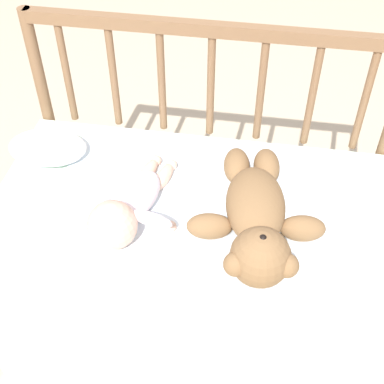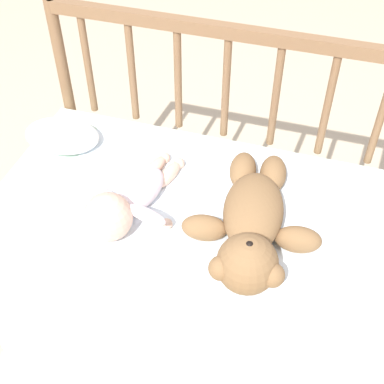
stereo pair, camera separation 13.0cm
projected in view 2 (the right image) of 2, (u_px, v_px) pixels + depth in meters
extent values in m
plane|color=#C6B293|center=(192.00, 316.00, 1.78)|extent=(12.00, 12.00, 0.00)
cube|color=silver|center=(193.00, 268.00, 1.60)|extent=(1.07, 0.60, 0.53)
cylinder|color=brown|center=(74.00, 126.00, 1.80)|extent=(0.04, 0.04, 0.89)
cube|color=brown|center=(229.00, 31.00, 1.39)|extent=(1.04, 0.03, 0.04)
cylinder|color=brown|center=(88.00, 66.00, 1.60)|extent=(0.02, 0.02, 0.32)
cylinder|color=brown|center=(132.00, 73.00, 1.57)|extent=(0.02, 0.02, 0.32)
cylinder|color=brown|center=(178.00, 81.00, 1.54)|extent=(0.02, 0.02, 0.32)
cylinder|color=brown|center=(226.00, 89.00, 1.51)|extent=(0.02, 0.02, 0.32)
cylinder|color=brown|center=(275.00, 98.00, 1.49)|extent=(0.02, 0.02, 0.32)
cylinder|color=brown|center=(327.00, 107.00, 1.46)|extent=(0.02, 0.02, 0.32)
cylinder|color=brown|center=(381.00, 116.00, 1.43)|extent=(0.02, 0.02, 0.32)
cube|color=white|center=(205.00, 211.00, 1.40)|extent=(0.82, 0.54, 0.01)
ellipsoid|color=olive|center=(253.00, 211.00, 1.33)|extent=(0.18, 0.27, 0.11)
sphere|color=olive|center=(247.00, 264.00, 1.19)|extent=(0.14, 0.14, 0.14)
sphere|color=tan|center=(249.00, 253.00, 1.16)|extent=(0.06, 0.06, 0.06)
sphere|color=black|center=(249.00, 245.00, 1.14)|extent=(0.02, 0.02, 0.02)
sphere|color=olive|center=(272.00, 275.00, 1.16)|extent=(0.06, 0.06, 0.06)
sphere|color=olive|center=(221.00, 268.00, 1.18)|extent=(0.06, 0.06, 0.06)
ellipsoid|color=olive|center=(298.00, 239.00, 1.29)|extent=(0.12, 0.08, 0.07)
ellipsoid|color=olive|center=(204.00, 228.00, 1.31)|extent=(0.12, 0.08, 0.07)
ellipsoid|color=olive|center=(273.00, 174.00, 1.45)|extent=(0.09, 0.14, 0.07)
ellipsoid|color=olive|center=(243.00, 170.00, 1.46)|extent=(0.09, 0.14, 0.07)
ellipsoid|color=white|center=(139.00, 190.00, 1.40)|extent=(0.13, 0.20, 0.07)
sphere|color=beige|center=(108.00, 217.00, 1.30)|extent=(0.12, 0.12, 0.12)
ellipsoid|color=white|center=(146.00, 215.00, 1.29)|extent=(0.12, 0.06, 0.03)
ellipsoid|color=white|center=(105.00, 195.00, 1.42)|extent=(0.12, 0.06, 0.03)
sphere|color=beige|center=(167.00, 224.00, 1.34)|extent=(0.03, 0.03, 0.03)
sphere|color=beige|center=(93.00, 192.00, 1.43)|extent=(0.03, 0.03, 0.03)
ellipsoid|color=beige|center=(168.00, 175.00, 1.47)|extent=(0.06, 0.12, 0.04)
ellipsoid|color=beige|center=(154.00, 169.00, 1.49)|extent=(0.06, 0.12, 0.04)
sphere|color=beige|center=(179.00, 163.00, 1.51)|extent=(0.03, 0.03, 0.03)
sphere|color=beige|center=(164.00, 158.00, 1.52)|extent=(0.03, 0.03, 0.03)
ellipsoid|color=white|center=(62.00, 135.00, 1.58)|extent=(0.23, 0.16, 0.06)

